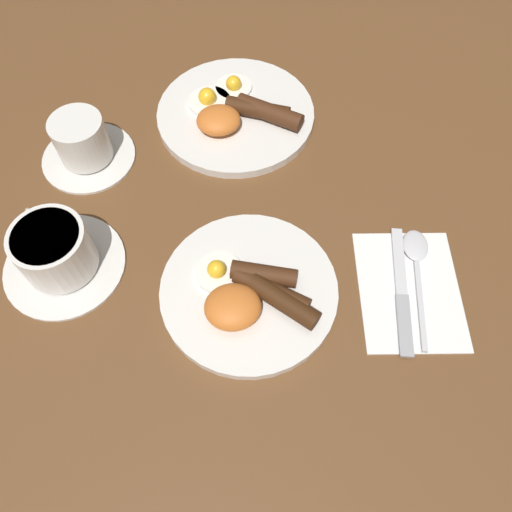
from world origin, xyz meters
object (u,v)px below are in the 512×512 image
at_px(breakfast_plate_near, 250,292).
at_px(breakfast_plate_far, 238,113).
at_px(spoon, 416,257).
at_px(teacup_near, 56,253).
at_px(teacup_far, 83,143).
at_px(knife, 402,296).

distance_m(breakfast_plate_near, breakfast_plate_far, 0.33).
height_order(breakfast_plate_far, spoon, breakfast_plate_far).
xyz_separation_m(breakfast_plate_far, teacup_near, (-0.26, -0.26, 0.02)).
bearing_deg(teacup_near, breakfast_plate_far, 45.56).
bearing_deg(teacup_far, teacup_near, -94.56).
height_order(breakfast_plate_near, breakfast_plate_far, breakfast_plate_near).
bearing_deg(teacup_far, spoon, -25.11).
bearing_deg(teacup_far, knife, -32.37).
distance_m(teacup_near, knife, 0.47).
distance_m(breakfast_plate_near, teacup_far, 0.36).
bearing_deg(knife, breakfast_plate_near, 93.21).
relative_size(breakfast_plate_near, teacup_far, 1.63).
xyz_separation_m(teacup_near, spoon, (0.49, -0.03, -0.03)).
distance_m(breakfast_plate_near, knife, 0.20).
bearing_deg(breakfast_plate_far, breakfast_plate_near, -90.42).
bearing_deg(spoon, knife, 159.11).
height_order(breakfast_plate_far, teacup_near, teacup_near).
distance_m(teacup_near, teacup_far, 0.20).
height_order(teacup_far, spoon, teacup_far).
bearing_deg(breakfast_plate_near, breakfast_plate_far, 89.58).
xyz_separation_m(teacup_near, teacup_far, (0.02, 0.20, -0.00)).
bearing_deg(knife, spoon, -21.26).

